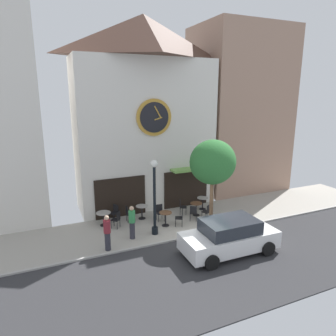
{
  "coord_description": "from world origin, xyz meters",
  "views": [
    {
      "loc": [
        -6.66,
        -12.14,
        6.91
      ],
      "look_at": [
        -0.48,
        2.02,
        3.11
      ],
      "focal_mm": 32.53,
      "sensor_mm": 36.0,
      "label": 1
    }
  ],
  "objects_px": {
    "cafe_table_near_door": "(165,216)",
    "cafe_chair_curbside": "(129,213)",
    "cafe_chair_outer": "(117,218)",
    "parked_car_white": "(229,236)",
    "street_tree": "(213,162)",
    "cafe_chair_facing_street": "(182,206)",
    "cafe_chair_under_awning": "(207,211)",
    "cafe_table_center_right": "(142,210)",
    "cafe_table_center": "(203,201)",
    "cafe_table_near_curb": "(196,207)",
    "cafe_chair_corner": "(180,216)",
    "pedestrian_green": "(132,222)",
    "cafe_table_leftmost": "(103,216)",
    "pedestrian_maroon": "(107,232)",
    "street_lamp": "(155,197)",
    "cafe_chair_by_entrance": "(115,211)",
    "cafe_chair_near_tree": "(160,211)",
    "cafe_chair_mid_row": "(193,212)"
  },
  "relations": [
    {
      "from": "street_tree",
      "to": "parked_car_white",
      "type": "distance_m",
      "value": 3.83
    },
    {
      "from": "cafe_chair_corner",
      "to": "cafe_chair_by_entrance",
      "type": "xyz_separation_m",
      "value": [
        -3.04,
        2.11,
        0.0
      ]
    },
    {
      "from": "street_lamp",
      "to": "cafe_table_center",
      "type": "relative_size",
      "value": 5.09
    },
    {
      "from": "cafe_chair_facing_street",
      "to": "pedestrian_green",
      "type": "height_order",
      "value": "pedestrian_green"
    },
    {
      "from": "cafe_chair_curbside",
      "to": "cafe_chair_by_entrance",
      "type": "height_order",
      "value": "same"
    },
    {
      "from": "pedestrian_maroon",
      "to": "parked_car_white",
      "type": "bearing_deg",
      "value": -25.54
    },
    {
      "from": "cafe_table_near_door",
      "to": "cafe_chair_mid_row",
      "type": "height_order",
      "value": "cafe_chair_mid_row"
    },
    {
      "from": "street_lamp",
      "to": "parked_car_white",
      "type": "xyz_separation_m",
      "value": [
        2.37,
        -3.01,
        -1.19
      ]
    },
    {
      "from": "cafe_table_near_door",
      "to": "cafe_chair_under_awning",
      "type": "distance_m",
      "value": 2.48
    },
    {
      "from": "street_lamp",
      "to": "cafe_table_center",
      "type": "xyz_separation_m",
      "value": [
        3.89,
        1.97,
        -1.43
      ]
    },
    {
      "from": "cafe_chair_facing_street",
      "to": "pedestrian_green",
      "type": "xyz_separation_m",
      "value": [
        -3.56,
        -1.8,
        0.33
      ]
    },
    {
      "from": "cafe_chair_corner",
      "to": "parked_car_white",
      "type": "distance_m",
      "value": 3.46
    },
    {
      "from": "cafe_chair_outer",
      "to": "parked_car_white",
      "type": "distance_m",
      "value": 5.97
    },
    {
      "from": "street_tree",
      "to": "cafe_chair_under_awning",
      "type": "height_order",
      "value": "street_tree"
    },
    {
      "from": "cafe_table_center",
      "to": "cafe_chair_outer",
      "type": "bearing_deg",
      "value": -174.76
    },
    {
      "from": "street_tree",
      "to": "cafe_chair_mid_row",
      "type": "height_order",
      "value": "street_tree"
    },
    {
      "from": "cafe_chair_under_awning",
      "to": "cafe_table_center_right",
      "type": "bearing_deg",
      "value": 154.16
    },
    {
      "from": "cafe_chair_facing_street",
      "to": "cafe_table_leftmost",
      "type": "bearing_deg",
      "value": 176.63
    },
    {
      "from": "cafe_table_leftmost",
      "to": "cafe_chair_curbside",
      "type": "bearing_deg",
      "value": -2.78
    },
    {
      "from": "pedestrian_maroon",
      "to": "cafe_table_center",
      "type": "bearing_deg",
      "value": 22.3
    },
    {
      "from": "cafe_table_center_right",
      "to": "cafe_table_near_door",
      "type": "bearing_deg",
      "value": -58.85
    },
    {
      "from": "cafe_chair_outer",
      "to": "parked_car_white",
      "type": "height_order",
      "value": "parked_car_white"
    },
    {
      "from": "cafe_chair_near_tree",
      "to": "cafe_chair_curbside",
      "type": "bearing_deg",
      "value": 163.84
    },
    {
      "from": "street_lamp",
      "to": "cafe_chair_near_tree",
      "type": "relative_size",
      "value": 4.25
    },
    {
      "from": "street_tree",
      "to": "cafe_table_center",
      "type": "height_order",
      "value": "street_tree"
    },
    {
      "from": "cafe_table_near_door",
      "to": "cafe_table_leftmost",
      "type": "bearing_deg",
      "value": 155.79
    },
    {
      "from": "cafe_table_near_door",
      "to": "pedestrian_green",
      "type": "relative_size",
      "value": 0.46
    },
    {
      "from": "street_lamp",
      "to": "cafe_table_center_right",
      "type": "height_order",
      "value": "street_lamp"
    },
    {
      "from": "street_tree",
      "to": "cafe_chair_outer",
      "type": "xyz_separation_m",
      "value": [
        -4.57,
        1.9,
        -3.0
      ]
    },
    {
      "from": "cafe_table_leftmost",
      "to": "pedestrian_maroon",
      "type": "height_order",
      "value": "pedestrian_maroon"
    },
    {
      "from": "cafe_chair_under_awning",
      "to": "parked_car_white",
      "type": "xyz_separation_m",
      "value": [
        -0.97,
        -3.5,
        0.23
      ]
    },
    {
      "from": "cafe_table_near_curb",
      "to": "pedestrian_maroon",
      "type": "relative_size",
      "value": 0.45
    },
    {
      "from": "street_tree",
      "to": "cafe_table_near_curb",
      "type": "xyz_separation_m",
      "value": [
        0.08,
        1.74,
        -3.0
      ]
    },
    {
      "from": "street_tree",
      "to": "cafe_chair_outer",
      "type": "relative_size",
      "value": 5.21
    },
    {
      "from": "cafe_table_near_curb",
      "to": "cafe_chair_mid_row",
      "type": "height_order",
      "value": "cafe_chair_mid_row"
    },
    {
      "from": "street_tree",
      "to": "cafe_table_leftmost",
      "type": "bearing_deg",
      "value": 154.3
    },
    {
      "from": "street_lamp",
      "to": "cafe_chair_corner",
      "type": "relative_size",
      "value": 4.25
    },
    {
      "from": "parked_car_white",
      "to": "cafe_chair_facing_street",
      "type": "bearing_deg",
      "value": 89.89
    },
    {
      "from": "cafe_chair_by_entrance",
      "to": "cafe_table_center_right",
      "type": "bearing_deg",
      "value": -14.62
    },
    {
      "from": "cafe_chair_outer",
      "to": "cafe_table_leftmost",
      "type": "bearing_deg",
      "value": 135.14
    },
    {
      "from": "cafe_table_leftmost",
      "to": "street_lamp",
      "type": "bearing_deg",
      "value": -43.57
    },
    {
      "from": "cafe_table_center",
      "to": "parked_car_white",
      "type": "xyz_separation_m",
      "value": [
        -1.52,
        -4.98,
        0.24
      ]
    },
    {
      "from": "cafe_table_near_door",
      "to": "cafe_chair_corner",
      "type": "xyz_separation_m",
      "value": [
        0.73,
        -0.33,
        -0.0
      ]
    },
    {
      "from": "cafe_table_near_door",
      "to": "cafe_chair_corner",
      "type": "relative_size",
      "value": 0.85
    },
    {
      "from": "street_tree",
      "to": "cafe_table_center",
      "type": "distance_m",
      "value": 3.95
    },
    {
      "from": "cafe_table_near_curb",
      "to": "cafe_chair_corner",
      "type": "height_order",
      "value": "cafe_chair_corner"
    },
    {
      "from": "cafe_table_near_door",
      "to": "cafe_chair_curbside",
      "type": "relative_size",
      "value": 0.85
    },
    {
      "from": "street_tree",
      "to": "parked_car_white",
      "type": "relative_size",
      "value": 1.08
    },
    {
      "from": "cafe_chair_under_awning",
      "to": "cafe_chair_curbside",
      "type": "bearing_deg",
      "value": 160.07
    },
    {
      "from": "street_tree",
      "to": "cafe_chair_facing_street",
      "type": "relative_size",
      "value": 5.21
    }
  ]
}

